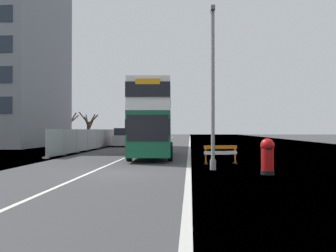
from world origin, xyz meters
TOP-DOWN VIEW (x-y plane):
  - ground at (0.63, 0.13)m, footprint 140.00×280.00m
  - double_decker_bus at (0.56, 9.66)m, footprint 3.24×10.98m
  - lamppost_foreground at (4.36, 1.52)m, footprint 0.29×0.70m
  - red_pillar_postbox at (6.63, -0.23)m, footprint 0.61×0.61m
  - roadworks_barrier at (4.98, 4.60)m, footprint 1.92×0.77m
  - construction_site_fence at (-6.55, 19.80)m, footprint 0.44×24.00m
  - car_oncoming_near at (-4.58, 25.90)m, footprint 2.03×3.91m
  - car_receding_mid at (-3.91, 33.63)m, footprint 2.03×3.95m
  - bare_tree_far_verge_near at (-10.54, 32.79)m, footprint 2.66×2.49m
  - bare_tree_far_verge_mid at (-14.63, 36.72)m, footprint 2.30×2.92m

SIDE VIEW (x-z plane):
  - ground at x=0.63m, z-range -0.10..0.00m
  - roadworks_barrier at x=4.98m, z-range 0.14..1.21m
  - red_pillar_postbox at x=6.63m, z-range 0.08..1.67m
  - construction_site_fence at x=-6.55m, z-range -0.04..2.01m
  - car_receding_mid at x=-3.91m, z-range -0.07..2.06m
  - car_oncoming_near at x=-4.58m, z-range -0.08..2.08m
  - bare_tree_far_verge_near at x=-10.54m, z-range 0.01..4.42m
  - bare_tree_far_verge_mid at x=-14.63m, z-range -0.01..4.77m
  - double_decker_bus at x=0.56m, z-range 0.16..5.25m
  - lamppost_foreground at x=4.36m, z-range -0.23..7.78m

